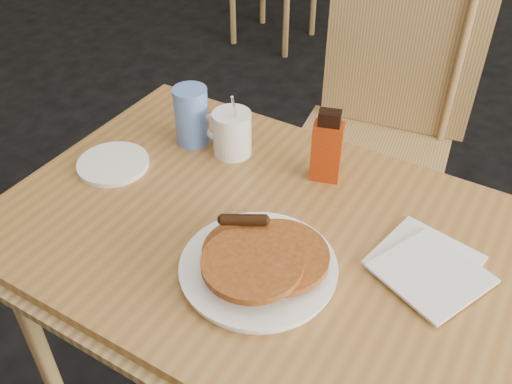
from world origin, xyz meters
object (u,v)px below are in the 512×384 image
main_table (267,245)px  coffee_mug (231,132)px  syrup_bottle (327,148)px  chair_main_far (383,113)px  blue_tumbler (192,116)px  pancake_plate (259,263)px

main_table → coffee_mug: bearing=137.2°
syrup_bottle → coffee_mug: bearing=169.1°
chair_main_far → coffee_mug: bearing=-117.5°
main_table → syrup_bottle: 0.25m
main_table → blue_tumbler: size_ratio=8.05×
pancake_plate → coffee_mug: size_ratio=1.74×
coffee_mug → blue_tumbler: coffee_mug is taller
chair_main_far → blue_tumbler: size_ratio=7.18×
main_table → chair_main_far: size_ratio=1.12×
main_table → syrup_bottle: bearing=83.1°
chair_main_far → syrup_bottle: size_ratio=5.98×
chair_main_far → coffee_mug: size_ratio=6.06×
chair_main_far → blue_tumbler: chair_main_far is taller
chair_main_far → syrup_bottle: bearing=-94.0°
pancake_plate → syrup_bottle: syrup_bottle is taller
pancake_plate → syrup_bottle: 0.33m
syrup_bottle → chair_main_far: bearing=77.9°
coffee_mug → syrup_bottle: size_ratio=0.99×
pancake_plate → blue_tumbler: (-0.36, 0.29, 0.05)m
main_table → chair_main_far: chair_main_far is taller
chair_main_far → pancake_plate: bearing=-94.5°
coffee_mug → syrup_bottle: bearing=22.4°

